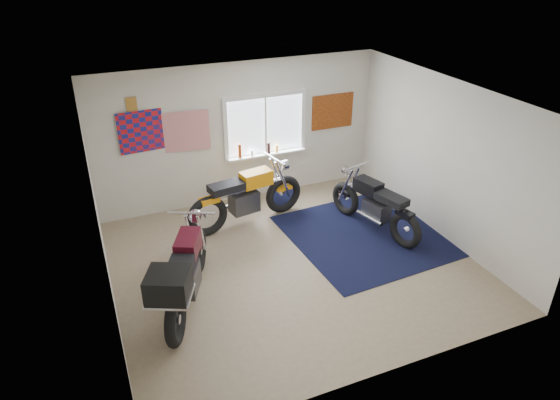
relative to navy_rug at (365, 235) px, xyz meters
name	(u,v)px	position (x,y,z in m)	size (l,w,h in m)	color
ground	(293,263)	(-1.51, -0.29, -0.01)	(5.50, 5.50, 0.00)	#9E896B
room_shell	(294,170)	(-1.51, -0.29, 1.63)	(5.50, 5.50, 5.50)	white
navy_rug	(365,235)	(0.00, 0.00, 0.00)	(2.50, 2.60, 0.01)	black
window_assembly	(265,130)	(-1.01, 2.18, 1.36)	(1.66, 0.17, 1.26)	white
oil_bottles	(254,150)	(-1.27, 2.11, 1.01)	(0.82, 0.07, 0.28)	#8D3614
flag_display	(131,104)	(-3.41, 2.19, 2.14)	(1.60, 0.10, 1.17)	red
triumph_poster	(332,111)	(0.44, 2.19, 1.54)	(0.90, 0.03, 0.70)	#A54C14
yellow_triumph	(246,198)	(-1.77, 1.21, 0.50)	(2.30, 0.72, 1.16)	black
black_chrome_bike	(375,206)	(0.24, 0.13, 0.46)	(0.77, 2.03, 1.06)	black
maroon_tourer	(184,275)	(-3.34, -0.76, 0.60)	(1.26, 2.19, 1.16)	black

